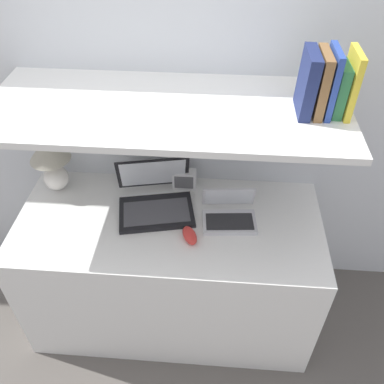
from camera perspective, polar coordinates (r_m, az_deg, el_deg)
ground_plane at (r=2.34m, az=-3.59°, el=-22.75°), size 12.00×12.00×0.00m
wall_back at (r=1.96m, az=-2.40°, el=13.85°), size 6.00×0.05×2.40m
desk at (r=2.20m, az=-2.92°, el=-10.82°), size 1.44×0.66×0.74m
back_riser at (r=2.24m, az=-2.13°, el=0.51°), size 1.44×0.04×1.28m
shelf at (r=1.63m, az=-3.73°, el=11.56°), size 1.44×0.59×0.03m
table_lamp at (r=2.09m, az=-19.25°, el=4.59°), size 0.20×0.20×0.31m
laptop_large at (r=1.96m, az=-5.17°, el=-1.00°), size 0.41×0.38×0.23m
laptop_small at (r=1.91m, az=5.23°, el=-3.14°), size 0.26×0.22×0.15m
computer_mouse at (r=1.82m, az=-0.33°, el=-6.11°), size 0.10×0.13×0.04m
router_box at (r=2.06m, az=-1.09°, el=1.81°), size 0.12×0.06×0.11m
book_yellow at (r=1.63m, az=21.35°, el=14.00°), size 0.02×0.16×0.24m
book_green at (r=1.63m, az=19.95°, el=13.40°), size 0.04×0.13×0.19m
book_blue at (r=1.61m, az=18.87°, el=14.38°), size 0.02×0.16×0.25m
book_brown at (r=1.60m, az=17.59°, el=14.34°), size 0.03×0.17×0.23m
book_navy at (r=1.59m, az=15.88°, el=14.52°), size 0.05×0.18×0.23m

